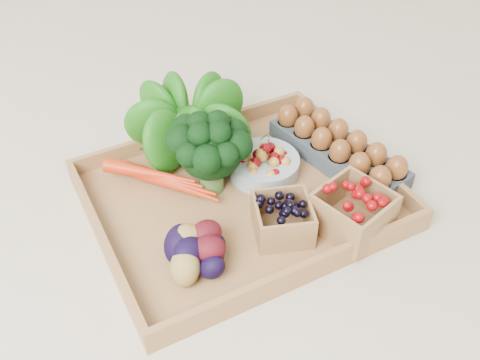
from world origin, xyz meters
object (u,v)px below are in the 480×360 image
cherry_bowl (264,166)px  egg_carton (337,153)px  tray (240,200)px  broccoli (211,164)px

cherry_bowl → egg_carton: cherry_bowl is taller
tray → broccoli: bearing=126.7°
broccoli → tray: bearing=-53.3°
egg_carton → broccoli: bearing=160.8°
cherry_bowl → egg_carton: size_ratio=0.46×
tray → egg_carton: size_ratio=1.79×
egg_carton → tray: bearing=171.5°
cherry_bowl → egg_carton: (0.15, -0.03, -0.00)m
egg_carton → cherry_bowl: bearing=157.0°
broccoli → cherry_bowl: size_ratio=1.10×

